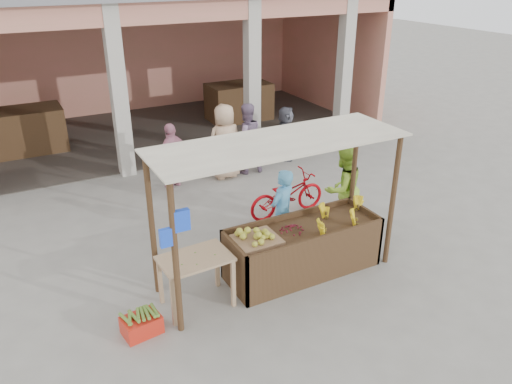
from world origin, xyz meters
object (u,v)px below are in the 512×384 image
fruit_stall (303,250)px  vendor_blue (282,209)px  vendor_green (343,186)px  side_table (196,265)px  motorcycle (287,194)px  red_crate (142,325)px

fruit_stall → vendor_blue: size_ratio=1.55×
vendor_blue → vendor_green: (1.43, 0.15, 0.07)m
side_table → motorcycle: 3.38m
vendor_green → vendor_blue: bearing=-0.2°
side_table → vendor_blue: size_ratio=0.64×
fruit_stall → vendor_blue: 0.88m
motorcycle → vendor_blue: bearing=143.3°
side_table → red_crate: size_ratio=2.05×
vendor_green → motorcycle: 1.25m
fruit_stall → side_table: size_ratio=2.42×
red_crate → vendor_blue: (2.90, 1.01, 0.70)m
vendor_blue → motorcycle: vendor_blue is taller
fruit_stall → red_crate: bearing=-174.9°
side_table → red_crate: (-0.94, -0.24, -0.57)m
side_table → red_crate: bearing=-168.6°
vendor_blue → vendor_green: size_ratio=0.92×
vendor_blue → vendor_green: bearing=162.4°
side_table → vendor_green: size_ratio=0.59×
fruit_stall → side_table: (-1.92, -0.02, 0.31)m
fruit_stall → motorcycle: bearing=66.1°
vendor_green → motorcycle: vendor_green is taller
fruit_stall → side_table: side_table is taller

